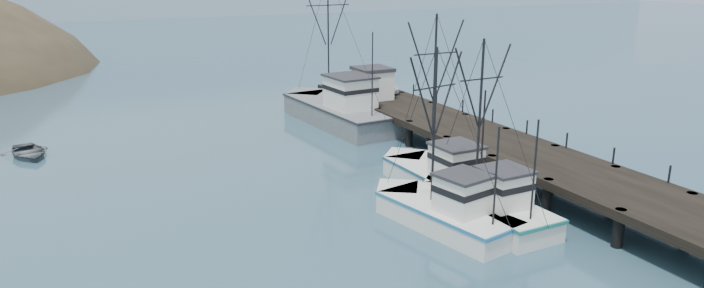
# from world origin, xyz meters

# --- Properties ---
(pier) EXTENTS (6.00, 44.00, 2.00)m
(pier) POSITION_xyz_m (14.00, 16.00, 1.69)
(pier) COLOR black
(pier) RESTS_ON ground
(distant_ridge) EXTENTS (360.00, 40.00, 26.00)m
(distant_ridge) POSITION_xyz_m (10.00, 170.00, 0.00)
(distant_ridge) COLOR #9EB2C6
(distant_ridge) RESTS_ON ground
(trawler_near) EXTENTS (3.48, 9.79, 10.14)m
(trawler_near) POSITION_xyz_m (7.73, 6.80, 0.82)
(trawler_near) COLOR silver
(trawler_near) RESTS_ON ground
(trawler_mid) EXTENTS (4.80, 9.78, 9.85)m
(trawler_mid) POSITION_xyz_m (5.05, 6.97, 0.82)
(trawler_mid) COLOR silver
(trawler_mid) RESTS_ON ground
(trawler_far) EXTENTS (3.79, 10.74, 11.07)m
(trawler_far) POSITION_xyz_m (8.16, 11.85, 0.82)
(trawler_far) COLOR silver
(trawler_far) RESTS_ON ground
(work_vessel) EXTENTS (5.82, 15.96, 13.26)m
(work_vessel) POSITION_xyz_m (9.47, 29.96, 1.23)
(work_vessel) COLOR slate
(work_vessel) RESTS_ON ground
(pier_shed) EXTENTS (3.00, 3.20, 2.80)m
(pier_shed) POSITION_xyz_m (12.78, 29.70, 3.42)
(pier_shed) COLOR silver
(pier_shed) RESTS_ON pier
(pickup_truck) EXTENTS (5.89, 4.21, 1.49)m
(pickup_truck) POSITION_xyz_m (13.51, 31.43, 2.74)
(pickup_truck) COLOR silver
(pickup_truck) RESTS_ON pier
(motorboat) EXTENTS (4.19, 5.24, 0.97)m
(motorboat) POSITION_xyz_m (-15.03, 30.89, 0.00)
(motorboat) COLOR #4E5257
(motorboat) RESTS_ON ground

